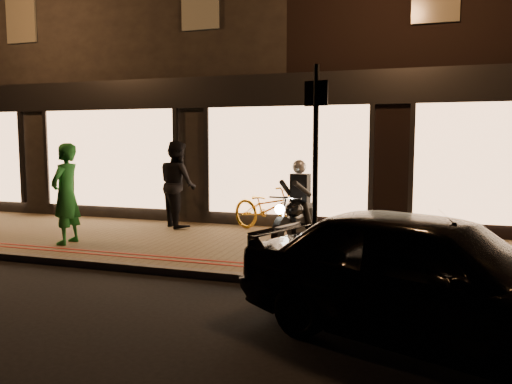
# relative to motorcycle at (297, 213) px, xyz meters

# --- Properties ---
(ground) EXTENTS (90.00, 90.00, 0.00)m
(ground) POSITION_rel_motorcycle_xyz_m (-0.68, -2.20, -0.73)
(ground) COLOR black
(ground) RESTS_ON ground
(sidewalk) EXTENTS (50.00, 4.00, 0.12)m
(sidewalk) POSITION_rel_motorcycle_xyz_m (-0.68, -0.20, -0.67)
(sidewalk) COLOR brown
(sidewalk) RESTS_ON ground
(kerb_stone) EXTENTS (50.00, 0.14, 0.12)m
(kerb_stone) POSITION_rel_motorcycle_xyz_m (-0.68, -2.15, -0.67)
(kerb_stone) COLOR #59544C
(kerb_stone) RESTS_ON ground
(red_kerb_lines) EXTENTS (50.00, 0.26, 0.01)m
(red_kerb_lines) POSITION_rel_motorcycle_xyz_m (-0.68, -1.65, -0.61)
(red_kerb_lines) COLOR #9B190E
(red_kerb_lines) RESTS_ON sidewalk
(building_row) EXTENTS (48.00, 10.11, 8.50)m
(building_row) POSITION_rel_motorcycle_xyz_m (-0.68, 6.79, 3.51)
(building_row) COLOR black
(building_row) RESTS_ON ground
(motorcycle) EXTENTS (0.65, 1.94, 1.59)m
(motorcycle) POSITION_rel_motorcycle_xyz_m (0.00, 0.00, 0.00)
(motorcycle) COLOR black
(motorcycle) RESTS_ON sidewalk
(sign_post) EXTENTS (0.35, 0.11, 3.00)m
(sign_post) POSITION_rel_motorcycle_xyz_m (0.72, -1.88, 1.06)
(sign_post) COLOR black
(sign_post) RESTS_ON sidewalk
(bicycle_gold) EXTENTS (2.02, 1.41, 1.01)m
(bicycle_gold) POSITION_rel_motorcycle_xyz_m (-0.91, 1.18, -0.11)
(bicycle_gold) COLOR gold
(bicycle_gold) RESTS_ON sidewalk
(person_green) EXTENTS (0.50, 0.72, 1.89)m
(person_green) POSITION_rel_motorcycle_xyz_m (-4.16, -1.15, 0.33)
(person_green) COLOR #1E712D
(person_green) RESTS_ON sidewalk
(person_dark) EXTENTS (1.19, 1.18, 1.94)m
(person_dark) POSITION_rel_motorcycle_xyz_m (-3.01, 1.16, 0.36)
(person_dark) COLOR black
(person_dark) RESTS_ON sidewalk
(parked_car) EXTENTS (4.41, 3.09, 1.40)m
(parked_car) POSITION_rel_motorcycle_xyz_m (2.26, -3.66, -0.04)
(parked_car) COLOR black
(parked_car) RESTS_ON ground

